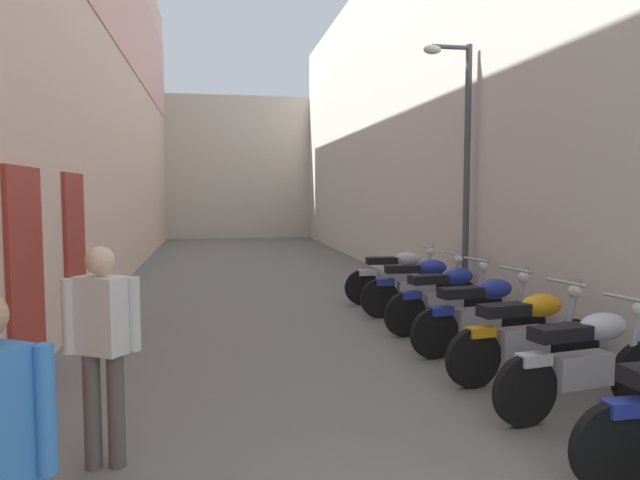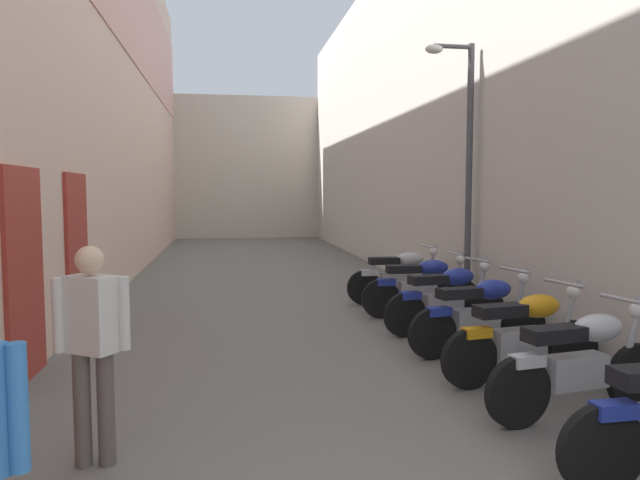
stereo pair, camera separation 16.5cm
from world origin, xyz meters
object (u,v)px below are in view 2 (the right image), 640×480
at_px(motorcycle_third, 581,361).
at_px(motorcycle_fourth, 524,334).
at_px(street_lamp, 463,156).
at_px(pedestrian_mid_alley, 92,339).
at_px(motorcycle_seventh, 422,286).
at_px(motorcycle_fifth, 480,313).
at_px(motorcycle_sixth, 447,297).
at_px(motorcycle_eighth, 400,275).

distance_m(motorcycle_third, motorcycle_fourth, 0.99).
bearing_deg(street_lamp, pedestrian_mid_alley, -135.17).
bearing_deg(motorcycle_seventh, pedestrian_mid_alley, -131.38).
height_order(motorcycle_fifth, pedestrian_mid_alley, pedestrian_mid_alley).
height_order(motorcycle_third, motorcycle_seventh, same).
distance_m(motorcycle_sixth, street_lamp, 2.42).
distance_m(motorcycle_third, street_lamp, 4.80).
relative_size(motorcycle_fourth, motorcycle_seventh, 0.99).
distance_m(motorcycle_third, motorcycle_seventh, 4.18).
height_order(motorcycle_sixth, motorcycle_seventh, same).
height_order(motorcycle_fifth, motorcycle_seventh, same).
xyz_separation_m(motorcycle_fourth, street_lamp, (0.69, 3.33, 1.99)).
bearing_deg(motorcycle_eighth, motorcycle_seventh, -90.00).
bearing_deg(motorcycle_third, motorcycle_fifth, 90.00).
bearing_deg(pedestrian_mid_alley, street_lamp, 44.83).
height_order(motorcycle_fifth, motorcycle_eighth, same).
distance_m(motorcycle_third, motorcycle_fifth, 2.04).
bearing_deg(motorcycle_seventh, motorcycle_fifth, -90.00).
bearing_deg(motorcycle_sixth, motorcycle_seventh, 89.99).
bearing_deg(motorcycle_sixth, street_lamp, 59.67).
xyz_separation_m(motorcycle_third, motorcycle_seventh, (0.00, 4.18, 0.00)).
xyz_separation_m(motorcycle_third, motorcycle_eighth, (0.00, 5.33, 0.00)).
relative_size(motorcycle_third, motorcycle_sixth, 1.00).
height_order(motorcycle_eighth, pedestrian_mid_alley, pedestrian_mid_alley).
bearing_deg(street_lamp, motorcycle_fifth, -106.93).
bearing_deg(motorcycle_fourth, motorcycle_eighth, 90.00).
height_order(motorcycle_fourth, street_lamp, street_lamp).
distance_m(motorcycle_third, motorcycle_eighth, 5.33).
height_order(motorcycle_fourth, motorcycle_eighth, same).
xyz_separation_m(motorcycle_fourth, motorcycle_seventh, (0.00, 3.19, 0.00)).
xyz_separation_m(motorcycle_fifth, motorcycle_sixth, (-0.00, 1.09, 0.00)).
relative_size(motorcycle_fifth, motorcycle_seventh, 0.99).
xyz_separation_m(motorcycle_fifth, motorcycle_seventh, (0.00, 2.14, 0.00)).
height_order(motorcycle_fourth, pedestrian_mid_alley, pedestrian_mid_alley).
xyz_separation_m(motorcycle_fifth, street_lamp, (0.69, 2.27, 1.99)).
bearing_deg(motorcycle_fifth, street_lamp, 73.07).
relative_size(motorcycle_fifth, motorcycle_eighth, 0.99).
distance_m(motorcycle_third, pedestrian_mid_alley, 3.95).
relative_size(motorcycle_sixth, motorcycle_seventh, 0.99).
relative_size(motorcycle_eighth, street_lamp, 0.44).
height_order(motorcycle_seventh, street_lamp, street_lamp).
xyz_separation_m(motorcycle_third, pedestrian_mid_alley, (-3.91, -0.27, 0.42)).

